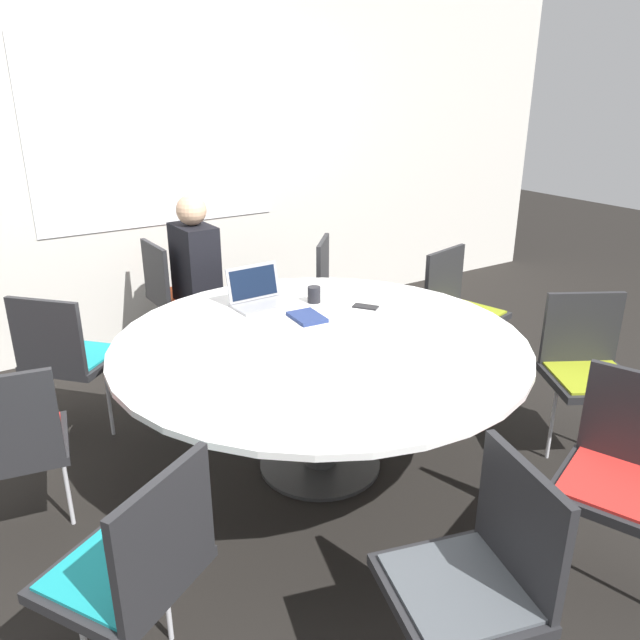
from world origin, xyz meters
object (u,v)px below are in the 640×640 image
chair_0 (175,289)px  chair_8 (340,288)px  person_0 (198,270)px  cell_phone (366,307)px  chair_1 (66,352)px  chair_4 (479,570)px  chair_2 (10,440)px  chair_5 (625,467)px  spiral_notebook (307,317)px  laptop (258,295)px  chair_7 (459,303)px  chair_6 (588,363)px  coffee_cup (314,295)px  chair_3 (137,562)px

chair_0 → chair_8: size_ratio=1.00×
person_0 → cell_phone: size_ratio=7.93×
chair_1 → chair_4: (0.70, -2.38, 0.00)m
chair_0 → chair_2: (-1.28, -1.53, 0.00)m
chair_5 → spiral_notebook: chair_5 is taller
chair_5 → laptop: (-0.58, 1.92, 0.25)m
chair_4 → cell_phone: 1.82m
cell_phone → chair_2: bearing=-178.2°
chair_7 → chair_6: bearing=71.0°
chair_0 → chair_6: same height
chair_0 → person_0: 0.32m
spiral_notebook → chair_7: bearing=6.0°
person_0 → spiral_notebook: bearing=4.0°
laptop → spiral_notebook: 0.37m
chair_0 → coffee_cup: chair_0 is taller
chair_6 → coffee_cup: 1.52m
chair_2 → spiral_notebook: bearing=13.5°
chair_7 → chair_0: bearing=-55.3°
chair_4 → laptop: bearing=7.2°
chair_7 → coffee_cup: 1.13m
chair_2 → chair_3: 1.00m
chair_1 → cell_phone: chair_1 is taller
chair_3 → laptop: 1.84m
chair_3 → cell_phone: (1.64, 1.03, 0.20)m
chair_6 → spiral_notebook: size_ratio=3.99×
chair_7 → spiral_notebook: size_ratio=3.99×
chair_6 → chair_1: bearing=-6.0°
laptop → spiral_notebook: (0.11, -0.35, -0.05)m
chair_7 → chair_1: bearing=-27.7°
spiral_notebook → coffee_cup: coffee_cup is taller
chair_3 → coffee_cup: 1.93m
chair_8 → laptop: size_ratio=2.69×
person_0 → laptop: (0.01, -0.86, 0.06)m
chair_8 → chair_2: bearing=-26.7°
chair_5 → chair_8: (0.33, 2.41, 0.00)m
chair_0 → person_0: bearing=19.1°
person_0 → chair_2: bearing=-48.7°
chair_3 → chair_8: (2.07, 1.90, 0.00)m
chair_2 → chair_6: (2.67, -0.83, 0.00)m
chair_3 → chair_6: 2.45m
chair_6 → cell_phone: size_ratio=5.67×
chair_8 → person_0: size_ratio=0.71×
chair_2 → person_0: 1.90m
chair_6 → coffee_cup: bearing=-18.5°
chair_5 → chair_4: bearing=74.7°
chair_5 → cell_phone: 1.57m
chair_1 → laptop: (1.00, -0.38, 0.25)m
chair_2 → chair_8: 2.47m
coffee_cup → spiral_notebook: bearing=-130.3°
spiral_notebook → chair_2: bearing=-176.9°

